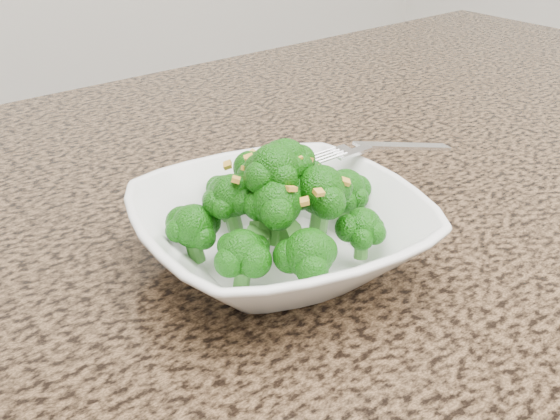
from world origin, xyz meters
TOP-DOWN VIEW (x-y plane):
  - granite_counter at (0.00, 0.30)m, footprint 1.64×1.04m
  - bowl at (-0.15, 0.26)m, footprint 0.28×0.28m
  - broccoli_pile at (-0.15, 0.26)m, footprint 0.21×0.21m
  - garlic_topping at (-0.15, 0.26)m, footprint 0.12×0.12m
  - fork at (-0.03, 0.28)m, footprint 0.19×0.06m

SIDE VIEW (x-z plane):
  - granite_counter at x=0.00m, z-range 0.87..0.90m
  - bowl at x=-0.15m, z-range 0.90..0.96m
  - fork at x=-0.03m, z-range 0.96..0.97m
  - broccoli_pile at x=-0.15m, z-range 0.96..1.03m
  - garlic_topping at x=-0.15m, z-range 1.03..1.04m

